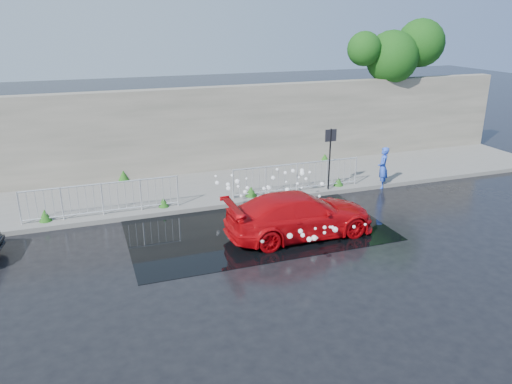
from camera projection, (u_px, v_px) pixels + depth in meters
ground at (251, 242)px, 14.91m from camera, size 90.00×90.00×0.00m
pavement at (208, 188)px, 19.33m from camera, size 30.00×4.00×0.15m
curb at (223, 205)px, 17.55m from camera, size 30.00×0.25×0.16m
retaining_wall at (194, 130)px, 20.67m from camera, size 30.00×0.60×3.50m
puddle at (255, 227)px, 15.96m from camera, size 8.00×5.00×0.01m
sign_post at (330, 149)px, 18.43m from camera, size 0.45×0.06×2.50m
tree at (399, 52)px, 23.04m from camera, size 4.89×2.43×6.31m
railing_left at (102, 198)px, 16.37m from camera, size 5.05×0.05×1.10m
railing_right at (297, 176)px, 18.60m from camera, size 5.05×0.05×1.10m
weeds at (198, 187)px, 18.64m from camera, size 12.17×3.93×0.42m
water_spray at (280, 198)px, 16.34m from camera, size 3.67×5.65×1.07m
red_car at (300, 215)px, 15.15m from camera, size 4.64×1.93×1.34m
person at (383, 168)px, 19.38m from camera, size 0.64×0.71×1.63m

